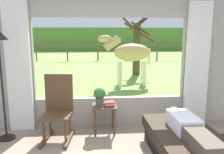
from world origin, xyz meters
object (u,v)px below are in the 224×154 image
at_px(side_table, 104,110).
at_px(book_stack, 109,104).
at_px(pasture_tree, 137,46).
at_px(horse, 130,53).
at_px(potted_plant, 100,95).
at_px(rocking_chair, 58,108).
at_px(recliner_sofa, 186,147).
at_px(reclining_person, 189,128).

height_order(side_table, book_stack, book_stack).
bearing_deg(pasture_tree, horse, -107.02).
relative_size(side_table, potted_plant, 1.63).
xyz_separation_m(side_table, potted_plant, (-0.08, 0.06, 0.28)).
bearing_deg(rocking_chair, book_stack, 12.83).
bearing_deg(horse, side_table, 160.62).
xyz_separation_m(side_table, pasture_tree, (1.69, 5.83, 0.85)).
height_order(rocking_chair, potted_plant, rocking_chair).
height_order(potted_plant, horse, horse).
bearing_deg(pasture_tree, potted_plant, -107.03).
relative_size(book_stack, horse, 0.11).
bearing_deg(recliner_sofa, reclining_person, -91.06).
relative_size(recliner_sofa, side_table, 3.30).
xyz_separation_m(recliner_sofa, rocking_chair, (-1.92, 0.92, 0.33)).
bearing_deg(recliner_sofa, pasture_tree, 84.23).
height_order(recliner_sofa, side_table, side_table).
bearing_deg(horse, rocking_chair, 150.88).
bearing_deg(side_table, potted_plant, 143.13).
height_order(horse, pasture_tree, pasture_tree).
bearing_deg(reclining_person, side_table, 133.63).
distance_m(potted_plant, book_stack, 0.25).
height_order(side_table, pasture_tree, pasture_tree).
bearing_deg(pasture_tree, book_stack, -105.17).
distance_m(side_table, pasture_tree, 6.13).
relative_size(rocking_chair, pasture_tree, 0.44).
distance_m(reclining_person, pasture_tree, 7.02).
xyz_separation_m(potted_plant, book_stack, (0.17, -0.12, -0.14)).
bearing_deg(potted_plant, rocking_chair, -162.85).
bearing_deg(rocking_chair, side_table, 17.90).
bearing_deg(recliner_sofa, potted_plant, 135.36).
bearing_deg(horse, pasture_tree, -20.75).
relative_size(potted_plant, horse, 0.18).
xyz_separation_m(recliner_sofa, book_stack, (-1.03, 1.02, 0.35)).
height_order(reclining_person, rocking_chair, rocking_chair).
xyz_separation_m(reclining_person, potted_plant, (-1.20, 1.19, 0.18)).
relative_size(reclining_person, potted_plant, 4.48).
distance_m(potted_plant, pasture_tree, 6.06).
height_order(recliner_sofa, potted_plant, potted_plant).
bearing_deg(book_stack, rocking_chair, -173.57).
bearing_deg(recliner_sofa, side_table, 134.93).
distance_m(horse, pasture_tree, 2.20).
distance_m(rocking_chair, potted_plant, 0.77).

